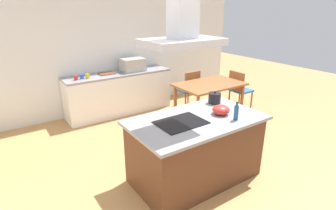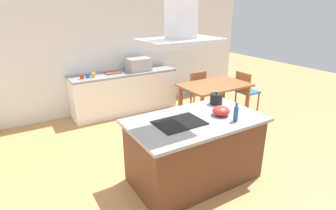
{
  "view_description": "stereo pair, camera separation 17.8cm",
  "coord_description": "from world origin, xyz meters",
  "px_view_note": "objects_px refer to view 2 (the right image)",
  "views": [
    {
      "loc": [
        -2.11,
        -2.45,
        2.28
      ],
      "look_at": [
        -0.18,
        0.4,
        1.0
      ],
      "focal_mm": 28.8,
      "sensor_mm": 36.0,
      "label": 1
    },
    {
      "loc": [
        -1.96,
        -2.54,
        2.28
      ],
      "look_at": [
        -0.18,
        0.4,
        1.0
      ],
      "focal_mm": 28.8,
      "sensor_mm": 36.0,
      "label": 2
    }
  ],
  "objects_px": {
    "coffee_mug_blue": "(88,75)",
    "range_hood": "(181,23)",
    "chair_at_right_end": "(245,89)",
    "tea_kettle": "(216,99)",
    "chair_facing_back_wall": "(195,87)",
    "countertop_microwave": "(139,64)",
    "mixing_bowl": "(221,111)",
    "cutting_board": "(113,73)",
    "coffee_mug_red": "(82,77)",
    "olive_oil_bottle": "(236,114)",
    "coffee_mug_yellow": "(94,75)",
    "cooktop": "(179,123)",
    "dining_table": "(215,88)"
  },
  "relations": [
    {
      "from": "olive_oil_bottle",
      "to": "mixing_bowl",
      "type": "relative_size",
      "value": 1.05
    },
    {
      "from": "countertop_microwave",
      "to": "coffee_mug_yellow",
      "type": "bearing_deg",
      "value": -175.68
    },
    {
      "from": "cooktop",
      "to": "mixing_bowl",
      "type": "height_order",
      "value": "mixing_bowl"
    },
    {
      "from": "coffee_mug_yellow",
      "to": "chair_at_right_end",
      "type": "xyz_separation_m",
      "value": [
        3.05,
        -1.27,
        -0.44
      ]
    },
    {
      "from": "tea_kettle",
      "to": "cutting_board",
      "type": "bearing_deg",
      "value": 103.6
    },
    {
      "from": "tea_kettle",
      "to": "olive_oil_bottle",
      "type": "height_order",
      "value": "olive_oil_bottle"
    },
    {
      "from": "mixing_bowl",
      "to": "cutting_board",
      "type": "bearing_deg",
      "value": 97.5
    },
    {
      "from": "coffee_mug_blue",
      "to": "range_hood",
      "type": "bearing_deg",
      "value": -83.13
    },
    {
      "from": "tea_kettle",
      "to": "mixing_bowl",
      "type": "distance_m",
      "value": 0.45
    },
    {
      "from": "olive_oil_bottle",
      "to": "range_hood",
      "type": "xyz_separation_m",
      "value": [
        -0.64,
        0.31,
        1.1
      ]
    },
    {
      "from": "tea_kettle",
      "to": "range_hood",
      "type": "relative_size",
      "value": 0.26
    },
    {
      "from": "coffee_mug_blue",
      "to": "cutting_board",
      "type": "height_order",
      "value": "coffee_mug_blue"
    },
    {
      "from": "cooktop",
      "to": "dining_table",
      "type": "xyz_separation_m",
      "value": [
        1.89,
        1.53,
        -0.24
      ]
    },
    {
      "from": "tea_kettle",
      "to": "cutting_board",
      "type": "relative_size",
      "value": 0.69
    },
    {
      "from": "cooktop",
      "to": "olive_oil_bottle",
      "type": "height_order",
      "value": "olive_oil_bottle"
    },
    {
      "from": "coffee_mug_red",
      "to": "chair_facing_back_wall",
      "type": "bearing_deg",
      "value": -14.42
    },
    {
      "from": "coffee_mug_red",
      "to": "range_hood",
      "type": "distance_m",
      "value": 3.07
    },
    {
      "from": "coffee_mug_blue",
      "to": "coffee_mug_red",
      "type": "bearing_deg",
      "value": -165.3
    },
    {
      "from": "mixing_bowl",
      "to": "range_hood",
      "type": "bearing_deg",
      "value": 173.35
    },
    {
      "from": "dining_table",
      "to": "chair_at_right_end",
      "type": "distance_m",
      "value": 0.93
    },
    {
      "from": "mixing_bowl",
      "to": "coffee_mug_red",
      "type": "bearing_deg",
      "value": 110.69
    },
    {
      "from": "chair_facing_back_wall",
      "to": "chair_at_right_end",
      "type": "relative_size",
      "value": 1.0
    },
    {
      "from": "coffee_mug_red",
      "to": "cutting_board",
      "type": "bearing_deg",
      "value": 10.57
    },
    {
      "from": "cutting_board",
      "to": "chair_at_right_end",
      "type": "height_order",
      "value": "cutting_board"
    },
    {
      "from": "coffee_mug_blue",
      "to": "chair_facing_back_wall",
      "type": "relative_size",
      "value": 0.1
    },
    {
      "from": "olive_oil_bottle",
      "to": "range_hood",
      "type": "distance_m",
      "value": 1.31
    },
    {
      "from": "olive_oil_bottle",
      "to": "coffee_mug_blue",
      "type": "relative_size",
      "value": 2.68
    },
    {
      "from": "tea_kettle",
      "to": "mixing_bowl",
      "type": "height_order",
      "value": "tea_kettle"
    },
    {
      "from": "mixing_bowl",
      "to": "chair_facing_back_wall",
      "type": "distance_m",
      "value": 2.64
    },
    {
      "from": "cooktop",
      "to": "olive_oil_bottle",
      "type": "distance_m",
      "value": 0.72
    },
    {
      "from": "olive_oil_bottle",
      "to": "coffee_mug_blue",
      "type": "xyz_separation_m",
      "value": [
        -0.98,
        3.15,
        -0.06
      ]
    },
    {
      "from": "coffee_mug_red",
      "to": "chair_at_right_end",
      "type": "bearing_deg",
      "value": -21.22
    },
    {
      "from": "mixing_bowl",
      "to": "countertop_microwave",
      "type": "xyz_separation_m",
      "value": [
        0.2,
        2.95,
        0.08
      ]
    },
    {
      "from": "tea_kettle",
      "to": "chair_facing_back_wall",
      "type": "distance_m",
      "value": 2.21
    },
    {
      "from": "countertop_microwave",
      "to": "coffee_mug_blue",
      "type": "relative_size",
      "value": 5.56
    },
    {
      "from": "cooktop",
      "to": "coffee_mug_yellow",
      "type": "relative_size",
      "value": 6.67
    },
    {
      "from": "coffee_mug_blue",
      "to": "mixing_bowl",
      "type": "bearing_deg",
      "value": -71.78
    },
    {
      "from": "countertop_microwave",
      "to": "olive_oil_bottle",
      "type": "bearing_deg",
      "value": -93.1
    },
    {
      "from": "mixing_bowl",
      "to": "coffee_mug_blue",
      "type": "relative_size",
      "value": 2.56
    },
    {
      "from": "coffee_mug_red",
      "to": "dining_table",
      "type": "bearing_deg",
      "value": -28.3
    },
    {
      "from": "chair_facing_back_wall",
      "to": "countertop_microwave",
      "type": "bearing_deg",
      "value": 147.57
    },
    {
      "from": "cutting_board",
      "to": "chair_facing_back_wall",
      "type": "height_order",
      "value": "cutting_board"
    },
    {
      "from": "countertop_microwave",
      "to": "coffee_mug_blue",
      "type": "height_order",
      "value": "countertop_microwave"
    },
    {
      "from": "countertop_microwave",
      "to": "coffee_mug_blue",
      "type": "xyz_separation_m",
      "value": [
        -1.15,
        -0.04,
        -0.09
      ]
    },
    {
      "from": "mixing_bowl",
      "to": "coffee_mug_blue",
      "type": "xyz_separation_m",
      "value": [
        -0.96,
        2.91,
        -0.02
      ]
    },
    {
      "from": "coffee_mug_yellow",
      "to": "chair_facing_back_wall",
      "type": "distance_m",
      "value": 2.26
    },
    {
      "from": "chair_at_right_end",
      "to": "tea_kettle",
      "type": "bearing_deg",
      "value": -147.95
    },
    {
      "from": "coffee_mug_yellow",
      "to": "range_hood",
      "type": "xyz_separation_m",
      "value": [
        0.24,
        -2.8,
        1.16
      ]
    },
    {
      "from": "countertop_microwave",
      "to": "chair_facing_back_wall",
      "type": "bearing_deg",
      "value": -32.43
    },
    {
      "from": "coffee_mug_blue",
      "to": "dining_table",
      "type": "height_order",
      "value": "coffee_mug_blue"
    }
  ]
}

